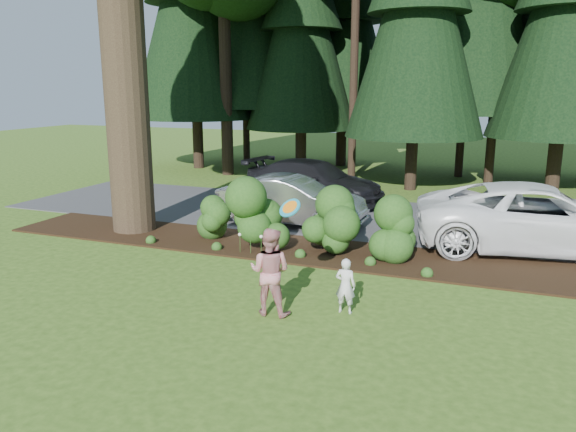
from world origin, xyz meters
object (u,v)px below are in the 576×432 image
(car_silver_wagon, at_px, (291,201))
(adult, at_px, (270,271))
(car_white_suv, at_px, (541,218))
(car_dark_suv, at_px, (314,182))
(child, at_px, (345,286))
(frisbee, at_px, (290,208))

(car_silver_wagon, relative_size, adult, 2.70)
(car_white_suv, distance_m, car_dark_suv, 8.41)
(car_white_suv, relative_size, child, 5.81)
(frisbee, bearing_deg, child, 3.81)
(car_dark_suv, xyz_separation_m, child, (3.85, -9.57, -0.26))
(adult, bearing_deg, child, -159.12)
(car_white_suv, distance_m, frisbee, 7.59)
(car_white_suv, height_order, frisbee, frisbee)
(car_white_suv, relative_size, frisbee, 12.31)
(car_silver_wagon, height_order, car_dark_suv, car_dark_suv)
(car_white_suv, distance_m, child, 6.81)
(car_dark_suv, height_order, adult, adult)
(car_dark_suv, relative_size, frisbee, 10.41)
(frisbee, bearing_deg, car_white_suv, 50.76)
(car_silver_wagon, xyz_separation_m, car_dark_suv, (-0.43, 3.48, 0.02))
(car_white_suv, bearing_deg, car_silver_wagon, 77.85)
(car_white_suv, distance_m, adult, 8.03)
(child, bearing_deg, car_silver_wagon, -60.46)
(car_silver_wagon, relative_size, child, 4.20)
(car_white_suv, xyz_separation_m, adult, (-4.97, -6.30, -0.06))
(frisbee, bearing_deg, adult, -114.10)
(car_silver_wagon, height_order, adult, adult)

